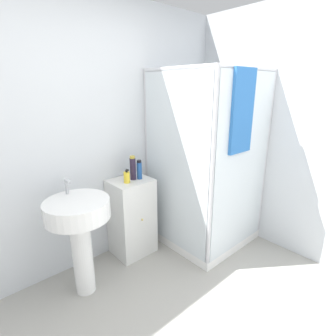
{
  "coord_description": "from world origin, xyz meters",
  "views": [
    {
      "loc": [
        -0.96,
        -0.58,
        1.71
      ],
      "look_at": [
        0.56,
        1.11,
        1.0
      ],
      "focal_mm": 28.0,
      "sensor_mm": 36.0,
      "label": 1
    }
  ],
  "objects_px": {
    "shampoo_bottle_blue": "(139,170)",
    "sink": "(79,225)",
    "soap_dispenser": "(127,177)",
    "shampoo_bottle_tall_black": "(133,168)"
  },
  "relations": [
    {
      "from": "shampoo_bottle_blue",
      "to": "sink",
      "type": "bearing_deg",
      "value": -167.37
    },
    {
      "from": "shampoo_bottle_tall_black",
      "to": "soap_dispenser",
      "type": "bearing_deg",
      "value": -159.27
    },
    {
      "from": "soap_dispenser",
      "to": "shampoo_bottle_blue",
      "type": "xyz_separation_m",
      "value": [
        0.16,
        0.01,
        0.04
      ]
    },
    {
      "from": "shampoo_bottle_tall_black",
      "to": "shampoo_bottle_blue",
      "type": "distance_m",
      "value": 0.07
    },
    {
      "from": "sink",
      "to": "shampoo_bottle_blue",
      "type": "relative_size",
      "value": 5.07
    },
    {
      "from": "sink",
      "to": "shampoo_bottle_blue",
      "type": "distance_m",
      "value": 0.8
    },
    {
      "from": "soap_dispenser",
      "to": "shampoo_bottle_tall_black",
      "type": "distance_m",
      "value": 0.12
    },
    {
      "from": "shampoo_bottle_blue",
      "to": "shampoo_bottle_tall_black",
      "type": "bearing_deg",
      "value": 154.05
    },
    {
      "from": "sink",
      "to": "soap_dispenser",
      "type": "distance_m",
      "value": 0.64
    },
    {
      "from": "soap_dispenser",
      "to": "shampoo_bottle_blue",
      "type": "bearing_deg",
      "value": 3.44
    }
  ]
}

